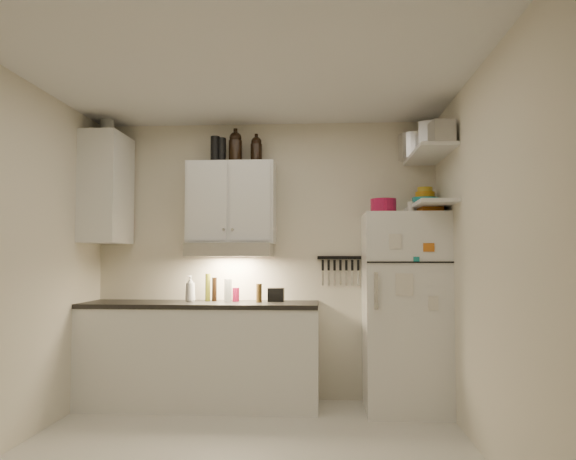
{
  "coord_description": "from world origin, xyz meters",
  "views": [
    {
      "loc": [
        0.55,
        -3.79,
        1.3
      ],
      "look_at": [
        0.25,
        0.9,
        1.55
      ],
      "focal_mm": 35.0,
      "sensor_mm": 36.0,
      "label": 1
    }
  ],
  "objects": [
    {
      "name": "shelf_hi",
      "position": [
        1.45,
        1.02,
        2.2
      ],
      "size": [
        0.3,
        0.95,
        0.03
      ],
      "primitive_type": "cube",
      "color": "white",
      "rests_on": "right_wall"
    },
    {
      "name": "side_jar",
      "position": [
        -1.46,
        1.26,
        2.53
      ],
      "size": [
        0.16,
        0.16,
        0.17
      ],
      "primitive_type": "cylinder",
      "rotation": [
        0.0,
        0.0,
        0.37
      ],
      "color": "silver",
      "rests_on": "side_cabinet"
    },
    {
      "name": "stock_pot",
      "position": [
        1.4,
        1.35,
        2.33
      ],
      "size": [
        0.38,
        0.38,
        0.23
      ],
      "primitive_type": "cylinder",
      "rotation": [
        0.0,
        0.0,
        -0.2
      ],
      "color": "silver",
      "rests_on": "shelf_hi"
    },
    {
      "name": "side_cabinet",
      "position": [
        -1.44,
        1.2,
        1.95
      ],
      "size": [
        0.33,
        0.55,
        1.0
      ],
      "primitive_type": "cube",
      "color": "white",
      "rests_on": "left_wall"
    },
    {
      "name": "right_wall",
      "position": [
        1.61,
        0.0,
        1.3
      ],
      "size": [
        0.02,
        3.0,
        2.6
      ],
      "primitive_type": "cube",
      "color": "beige",
      "rests_on": "ground"
    },
    {
      "name": "bowl_orange",
      "position": [
        1.47,
        1.34,
        1.89
      ],
      "size": [
        0.17,
        0.17,
        0.05
      ],
      "primitive_type": "cylinder",
      "color": "orange",
      "rests_on": "bowl_teal"
    },
    {
      "name": "oil_bottle",
      "position": [
        -0.52,
        1.34,
        1.05
      ],
      "size": [
        0.06,
        0.06,
        0.25
      ],
      "primitive_type": "cylinder",
      "rotation": [
        0.0,
        0.0,
        0.23
      ],
      "color": "#616419",
      "rests_on": "countertop"
    },
    {
      "name": "ceiling",
      "position": [
        0.0,
        0.0,
        2.61
      ],
      "size": [
        3.2,
        3.0,
        0.02
      ],
      "primitive_type": "cube",
      "color": "silver",
      "rests_on": "ground"
    },
    {
      "name": "countertop",
      "position": [
        -0.55,
        1.2,
        0.9
      ],
      "size": [
        2.1,
        0.62,
        0.04
      ],
      "primitive_type": "cube",
      "color": "black",
      "rests_on": "base_cabinet"
    },
    {
      "name": "book_stack",
      "position": [
        1.46,
        1.05,
        1.74
      ],
      "size": [
        0.19,
        0.24,
        0.08
      ],
      "primitive_type": "cube",
      "rotation": [
        0.0,
        0.0,
        0.06
      ],
      "color": "#CD6819",
      "rests_on": "fridge"
    },
    {
      "name": "upper_cabinet",
      "position": [
        -0.3,
        1.33,
        1.83
      ],
      "size": [
        0.8,
        0.33,
        0.75
      ],
      "primitive_type": "cube",
      "color": "white",
      "rests_on": "back_wall"
    },
    {
      "name": "knife_strip",
      "position": [
        0.7,
        1.49,
        1.32
      ],
      "size": [
        0.42,
        0.02,
        0.03
      ],
      "primitive_type": "cube",
      "color": "black",
      "rests_on": "back_wall"
    },
    {
      "name": "vinegar_bottle",
      "position": [
        -0.45,
        1.31,
        1.03
      ],
      "size": [
        0.06,
        0.06,
        0.22
      ],
      "primitive_type": "cylinder",
      "rotation": [
        0.0,
        0.0,
        -0.36
      ],
      "color": "black",
      "rests_on": "countertop"
    },
    {
      "name": "caddy",
      "position": [
        0.11,
        1.32,
        0.98
      ],
      "size": [
        0.15,
        0.11,
        0.12
      ],
      "primitive_type": "cube",
      "rotation": [
        0.0,
        0.0,
        -0.05
      ],
      "color": "black",
      "rests_on": "countertop"
    },
    {
      "name": "shelf_lo",
      "position": [
        1.45,
        1.02,
        1.76
      ],
      "size": [
        0.3,
        0.95,
        0.03
      ],
      "primitive_type": "cube",
      "color": "white",
      "rests_on": "right_wall"
    },
    {
      "name": "fridge",
      "position": [
        1.25,
        1.16,
        0.85
      ],
      "size": [
        0.7,
        0.68,
        1.7
      ],
      "primitive_type": "cube",
      "color": "white",
      "rests_on": "floor"
    },
    {
      "name": "left_wall",
      "position": [
        -1.61,
        0.0,
        1.3
      ],
      "size": [
        0.02,
        3.0,
        2.6
      ],
      "primitive_type": "cube",
      "color": "beige",
      "rests_on": "ground"
    },
    {
      "name": "growler_b",
      "position": [
        -0.08,
        1.37,
        2.33
      ],
      "size": [
        0.13,
        0.13,
        0.26
      ],
      "primitive_type": null,
      "rotation": [
        0.0,
        0.0,
        -0.25
      ],
      "color": "black",
      "rests_on": "upper_cabinet"
    },
    {
      "name": "base_cabinet",
      "position": [
        -0.55,
        1.2,
        0.44
      ],
      "size": [
        2.1,
        0.6,
        0.88
      ],
      "primitive_type": "cube",
      "color": "white",
      "rests_on": "floor"
    },
    {
      "name": "clear_bottle",
      "position": [
        -0.32,
        1.25,
        1.02
      ],
      "size": [
        0.08,
        0.08,
        0.21
      ],
      "primitive_type": "cylinder",
      "rotation": [
        0.0,
        0.0,
        0.21
      ],
      "color": "silver",
      "rests_on": "countertop"
    },
    {
      "name": "red_jar",
      "position": [
        -0.25,
        1.3,
        0.98
      ],
      "size": [
        0.08,
        0.08,
        0.13
      ],
      "primitive_type": "cylinder",
      "rotation": [
        0.0,
        0.0,
        -0.42
      ],
      "color": "#AE1440",
      "rests_on": "countertop"
    },
    {
      "name": "pepper_mill",
      "position": [
        -0.03,
        1.22,
        1.0
      ],
      "size": [
        0.06,
        0.06,
        0.17
      ],
      "primitive_type": "cylinder",
      "rotation": [
        0.0,
        0.0,
        0.15
      ],
      "color": "brown",
      "rests_on": "countertop"
    },
    {
      "name": "range_hood",
      "position": [
        -0.3,
        1.27,
        1.39
      ],
      "size": [
        0.76,
        0.46,
        0.12
      ],
      "primitive_type": "cube",
      "color": "silver",
      "rests_on": "back_wall"
    },
    {
      "name": "bowl_yellow",
      "position": [
        1.47,
        1.34,
        1.94
      ],
      "size": [
        0.14,
        0.14,
        0.04
      ],
      "primitive_type": "cylinder",
      "color": "gold",
      "rests_on": "bowl_orange"
    },
    {
      "name": "growler_a",
      "position": [
        -0.27,
        1.32,
        2.35
      ],
      "size": [
        0.16,
        0.16,
        0.3
      ],
      "primitive_type": null,
      "rotation": [
        0.0,
        0.0,
        -0.35
      ],
      "color": "black",
      "rests_on": "upper_cabinet"
    },
    {
      "name": "plates",
      "position": [
        1.42,
        1.04,
        1.8
      ],
      "size": [
        0.24,
        0.24,
        0.05
      ],
      "primitive_type": "cylinder",
      "rotation": [
        0.0,
        0.0,
        0.16
      ],
      "color": "teal",
      "rests_on": "shelf_lo"
    },
    {
      "name": "spice_jar",
      "position": [
        1.3,
        1.04,
        1.75
      ],
      "size": [
        0.07,
        0.07,
        0.09
      ],
      "primitive_type": "cylinder",
      "rotation": [
        0.0,
        0.0,
        -0.18
      ],
      "color": "silver",
      "rests_on": "fridge"
    },
    {
      "name": "floor",
      "position": [
        0.0,
        0.0,
        -0.01
      ],
      "size": [
        3.2,
        3.0,
        0.02
      ],
      "primitive_type": "cube",
      "color": "silver",
      "rests_on": "ground"
    },
    {
      "name": "tin_b",
      "position": [
        1.48,
        0.62,
        2.3
      ],
      "size": [
        0.19,
        0.19,
        0.17
      ],
      "primitive_type": "cube",
      "rotation": [
        0.0,
        0.0,
        0.14
      ],
      "color": "#AAAAAD",
      "rests_on": "shelf_hi"
    },
    {
      "name": "bowl_teal",
      "position": [
        1.46,
        1.32,
        1.82
      ],
      "size": [
        0.22,
        0.22,
        0.09
      ],
      "primitive_type": "cylinder",
      "color": "teal",
      "rests_on": "shelf_lo"
    },
    {
      "name": "tin_a",
      "position": [
        1.47,
        0.88,
        2.33
      ],
      "size": [
        0.29,
        0.27,
        0.23
      ],
      "primitive_type": "cube",
      "rotation": [
        0.0,
        0.0,
        -0.38
      ],
      "color": "#AAAAAD",
      "rests_on": "shelf_hi"
    },
    {
      "name": "back_wall",
      "position": [
        0.0,
        1.51,
        1.3
      ],
      "size": [
        3.2,
        0.02,
        2.6
      ],
      "primitive_type": "cube",
      "color": "beige",
      "rests_on": "ground"
    },
    {
      "name": "soap_bottle",
      "position": [
        -0.65,
        1.22,
        1.05
      ],
      "size": [
        0.13,
        0.13,
        0.27
      ],
      "primitive_type": "imported",
      "rotation": [
        0.0,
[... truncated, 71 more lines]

